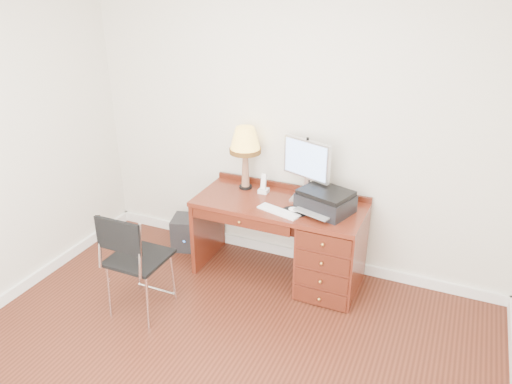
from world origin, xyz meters
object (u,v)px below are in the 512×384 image
at_px(phone, 264,187).
at_px(chair, 133,254).
at_px(monitor, 306,162).
at_px(desk, 313,243).
at_px(printer, 325,201).
at_px(leg_lamp, 245,144).
at_px(equipment_box, 188,232).

bearing_deg(phone, chair, -121.36).
relative_size(monitor, phone, 3.04).
bearing_deg(chair, desk, 40.43).
distance_m(printer, phone, 0.64).
distance_m(desk, leg_lamp, 1.07).
xyz_separation_m(leg_lamp, chair, (-0.45, -1.16, -0.61)).
distance_m(desk, phone, 0.67).
xyz_separation_m(chair, equipment_box, (-0.17, 1.10, -0.40)).
height_order(leg_lamp, chair, leg_lamp).
bearing_deg(phone, monitor, 2.78).
xyz_separation_m(monitor, phone, (-0.38, -0.03, -0.29)).
bearing_deg(printer, desk, -164.88).
distance_m(printer, chair, 1.64).
distance_m(monitor, equipment_box, 1.52).
bearing_deg(printer, phone, -174.16).
distance_m(leg_lamp, phone, 0.43).
bearing_deg(printer, equipment_box, -165.83).
height_order(printer, equipment_box, printer).
distance_m(monitor, leg_lamp, 0.58).
bearing_deg(desk, phone, 166.17).
bearing_deg(chair, equipment_box, 99.25).
distance_m(phone, equipment_box, 1.04).
bearing_deg(chair, monitor, 48.60).
bearing_deg(chair, leg_lamp, 68.89).
bearing_deg(monitor, phone, -155.75).
xyz_separation_m(phone, chair, (-0.65, -1.13, -0.24)).
bearing_deg(monitor, chair, -111.62).
bearing_deg(printer, monitor, 163.98).
height_order(monitor, printer, monitor).
xyz_separation_m(desk, phone, (-0.53, 0.13, 0.39)).
relative_size(monitor, equipment_box, 1.65).
height_order(phone, equipment_box, phone).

